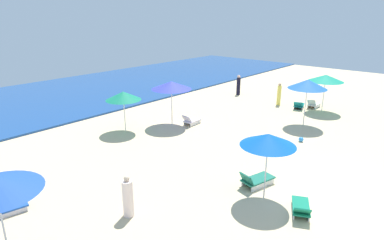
{
  "coord_description": "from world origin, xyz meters",
  "views": [
    {
      "loc": [
        -12.0,
        -2.36,
        6.58
      ],
      "look_at": [
        0.42,
        8.43,
        1.2
      ],
      "focal_mm": 30.8,
      "sensor_mm": 36.0,
      "label": 1
    }
  ],
  "objects_px": {
    "lounge_chair_1_0": "(4,208)",
    "beachgoer_2": "(238,85)",
    "umbrella_2": "(123,96)",
    "lounge_chair_0_0": "(301,208)",
    "umbrella_6": "(308,84)",
    "lounge_chair_0_1": "(256,180)",
    "beachgoer_3": "(279,95)",
    "lounge_chair_3_0": "(191,121)",
    "beachgoer_1": "(128,198)",
    "lounge_chair_4_0": "(299,105)",
    "umbrella_3": "(171,85)",
    "beach_ball_0": "(301,139)",
    "lounge_chair_4_1": "(314,104)",
    "umbrella_0": "(268,140)",
    "umbrella_4": "(326,78)"
  },
  "relations": [
    {
      "from": "lounge_chair_1_0",
      "to": "beachgoer_2",
      "type": "xyz_separation_m",
      "value": [
        19.84,
        3.55,
        0.57
      ]
    },
    {
      "from": "umbrella_2",
      "to": "lounge_chair_0_0",
      "type": "bearing_deg",
      "value": -96.28
    },
    {
      "from": "lounge_chair_0_0",
      "to": "umbrella_6",
      "type": "relative_size",
      "value": 0.52
    },
    {
      "from": "lounge_chair_0_1",
      "to": "beachgoer_3",
      "type": "xyz_separation_m",
      "value": [
        11.69,
        4.98,
        0.54
      ]
    },
    {
      "from": "lounge_chair_0_0",
      "to": "beachgoer_3",
      "type": "relative_size",
      "value": 0.89
    },
    {
      "from": "lounge_chair_3_0",
      "to": "umbrella_2",
      "type": "bearing_deg",
      "value": 56.45
    },
    {
      "from": "umbrella_2",
      "to": "lounge_chair_0_1",
      "type": "bearing_deg",
      "value": -93.61
    },
    {
      "from": "beachgoer_1",
      "to": "beachgoer_3",
      "type": "bearing_deg",
      "value": -98.36
    },
    {
      "from": "lounge_chair_1_0",
      "to": "lounge_chair_4_0",
      "type": "distance_m",
      "value": 19.29
    },
    {
      "from": "beachgoer_2",
      "to": "umbrella_3",
      "type": "bearing_deg",
      "value": -73.41
    },
    {
      "from": "lounge_chair_4_0",
      "to": "beach_ball_0",
      "type": "bearing_deg",
      "value": 97.52
    },
    {
      "from": "lounge_chair_1_0",
      "to": "umbrella_6",
      "type": "distance_m",
      "value": 16.43
    },
    {
      "from": "beach_ball_0",
      "to": "lounge_chair_4_1",
      "type": "bearing_deg",
      "value": 16.72
    },
    {
      "from": "beachgoer_1",
      "to": "lounge_chair_0_0",
      "type": "bearing_deg",
      "value": -155.71
    },
    {
      "from": "umbrella_0",
      "to": "lounge_chair_4_1",
      "type": "distance_m",
      "value": 13.83
    },
    {
      "from": "lounge_chair_0_1",
      "to": "umbrella_0",
      "type": "bearing_deg",
      "value": 153.05
    },
    {
      "from": "umbrella_0",
      "to": "beachgoer_2",
      "type": "distance_m",
      "value": 16.4
    },
    {
      "from": "lounge_chair_0_1",
      "to": "lounge_chair_4_1",
      "type": "bearing_deg",
      "value": -63.22
    },
    {
      "from": "lounge_chair_1_0",
      "to": "umbrella_2",
      "type": "xyz_separation_m",
      "value": [
        7.94,
        3.5,
        1.89
      ]
    },
    {
      "from": "beach_ball_0",
      "to": "lounge_chair_4_0",
      "type": "bearing_deg",
      "value": 24.84
    },
    {
      "from": "lounge_chair_3_0",
      "to": "beach_ball_0",
      "type": "distance_m",
      "value": 6.54
    },
    {
      "from": "lounge_chair_0_1",
      "to": "lounge_chair_1_0",
      "type": "bearing_deg",
      "value": 68.02
    },
    {
      "from": "lounge_chair_4_1",
      "to": "umbrella_6",
      "type": "bearing_deg",
      "value": 104.27
    },
    {
      "from": "lounge_chair_0_0",
      "to": "umbrella_2",
      "type": "relative_size",
      "value": 0.62
    },
    {
      "from": "umbrella_6",
      "to": "beachgoer_2",
      "type": "xyz_separation_m",
      "value": [
        4.04,
        7.42,
        -1.76
      ]
    },
    {
      "from": "umbrella_2",
      "to": "umbrella_6",
      "type": "relative_size",
      "value": 0.83
    },
    {
      "from": "umbrella_6",
      "to": "beachgoer_3",
      "type": "bearing_deg",
      "value": 45.57
    },
    {
      "from": "umbrella_4",
      "to": "beach_ball_0",
      "type": "relative_size",
      "value": 9.87
    },
    {
      "from": "beachgoer_3",
      "to": "lounge_chair_0_1",
      "type": "bearing_deg",
      "value": -131.85
    },
    {
      "from": "beachgoer_1",
      "to": "beachgoer_3",
      "type": "height_order",
      "value": "beachgoer_3"
    },
    {
      "from": "lounge_chair_0_0",
      "to": "beachgoer_2",
      "type": "xyz_separation_m",
      "value": [
        13.12,
        11.2,
        0.58
      ]
    },
    {
      "from": "umbrella_2",
      "to": "beach_ball_0",
      "type": "xyz_separation_m",
      "value": [
        5.14,
        -8.4,
        -1.99
      ]
    },
    {
      "from": "lounge_chair_3_0",
      "to": "beachgoer_2",
      "type": "height_order",
      "value": "beachgoer_2"
    },
    {
      "from": "umbrella_4",
      "to": "lounge_chair_4_1",
      "type": "bearing_deg",
      "value": 60.61
    },
    {
      "from": "lounge_chair_1_0",
      "to": "umbrella_3",
      "type": "height_order",
      "value": "umbrella_3"
    },
    {
      "from": "umbrella_0",
      "to": "lounge_chair_3_0",
      "type": "height_order",
      "value": "umbrella_0"
    },
    {
      "from": "umbrella_2",
      "to": "umbrella_0",
      "type": "bearing_deg",
      "value": -97.02
    },
    {
      "from": "lounge_chair_1_0",
      "to": "umbrella_6",
      "type": "xyz_separation_m",
      "value": [
        15.8,
        -3.87,
        2.33
      ]
    },
    {
      "from": "beachgoer_3",
      "to": "lounge_chair_3_0",
      "type": "bearing_deg",
      "value": -168.99
    },
    {
      "from": "umbrella_3",
      "to": "beachgoer_2",
      "type": "height_order",
      "value": "umbrella_3"
    },
    {
      "from": "lounge_chair_1_0",
      "to": "beachgoer_2",
      "type": "bearing_deg",
      "value": -68.48
    },
    {
      "from": "lounge_chair_4_1",
      "to": "beachgoer_1",
      "type": "height_order",
      "value": "beachgoer_1"
    },
    {
      "from": "lounge_chair_1_0",
      "to": "lounge_chair_4_1",
      "type": "xyz_separation_m",
      "value": [
        20.0,
        -2.83,
        0.04
      ]
    },
    {
      "from": "umbrella_2",
      "to": "umbrella_6",
      "type": "xyz_separation_m",
      "value": [
        7.86,
        -7.37,
        0.44
      ]
    },
    {
      "from": "lounge_chair_1_0",
      "to": "beachgoer_1",
      "type": "height_order",
      "value": "beachgoer_1"
    },
    {
      "from": "lounge_chair_1_0",
      "to": "lounge_chair_3_0",
      "type": "xyz_separation_m",
      "value": [
        11.36,
        1.4,
        0.02
      ]
    },
    {
      "from": "beach_ball_0",
      "to": "lounge_chair_1_0",
      "type": "bearing_deg",
      "value": 159.44
    },
    {
      "from": "lounge_chair_1_0",
      "to": "lounge_chair_4_1",
      "type": "bearing_deg",
      "value": -86.66
    },
    {
      "from": "umbrella_3",
      "to": "beachgoer_1",
      "type": "distance_m",
      "value": 9.76
    },
    {
      "from": "umbrella_3",
      "to": "lounge_chair_0_1",
      "type": "bearing_deg",
      "value": -112.3
    }
  ]
}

